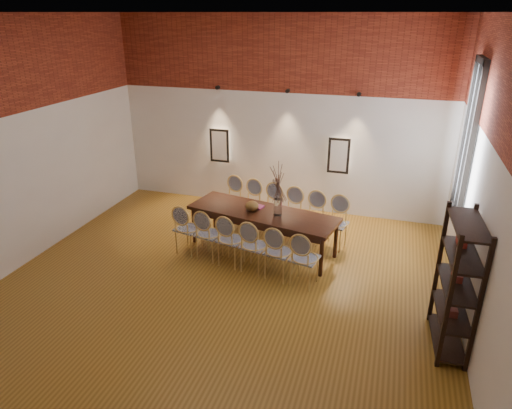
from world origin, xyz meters
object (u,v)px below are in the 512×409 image
(chair_near_d, at_px, (254,245))
(chair_far_a, at_px, (230,201))
(dining_table, at_px, (263,231))
(chair_far_f, at_px, (335,224))
(vase, at_px, (278,207))
(book, at_px, (256,206))
(bowl, at_px, (252,206))
(chair_near_c, at_px, (231,239))
(chair_far_e, at_px, (312,219))
(chair_near_f, at_px, (305,258))
(chair_far_c, at_px, (269,210))
(chair_far_d, at_px, (290,214))
(chair_near_e, at_px, (279,252))
(chair_near_b, at_px, (209,234))
(chair_near_a, at_px, (188,228))
(chair_far_b, at_px, (249,205))
(shelving_rack, at_px, (457,284))

(chair_near_d, bearing_deg, chair_far_a, 133.29)
(dining_table, distance_m, chair_far_f, 1.32)
(vase, bearing_deg, chair_far_f, 29.50)
(book, bearing_deg, bowl, -96.52)
(chair_near_c, relative_size, chair_far_e, 1.00)
(chair_near_f, height_order, chair_far_a, same)
(chair_near_c, height_order, bowl, chair_near_c)
(chair_far_e, bearing_deg, bowl, 41.62)
(chair_far_c, xyz_separation_m, chair_far_d, (0.44, -0.09, 0.00))
(chair_near_f, height_order, chair_far_f, same)
(chair_far_a, bearing_deg, chair_far_d, 180.00)
(chair_far_d, bearing_deg, chair_near_e, 107.43)
(chair_near_d, bearing_deg, book, 116.99)
(chair_near_b, bearing_deg, book, 60.69)
(chair_near_a, distance_m, vase, 1.64)
(dining_table, relative_size, chair_near_a, 2.85)
(dining_table, bearing_deg, chair_far_e, 46.71)
(chair_near_d, xyz_separation_m, chair_near_e, (0.44, -0.09, 0.00))
(chair_near_d, distance_m, chair_far_f, 1.68)
(chair_near_f, bearing_deg, vase, 139.11)
(chair_near_d, distance_m, chair_far_b, 1.68)
(book, bearing_deg, chair_near_a, -149.03)
(chair_near_f, distance_m, chair_far_c, 1.95)
(chair_near_d, distance_m, vase, 0.83)
(shelving_rack, bearing_deg, chair_far_c, 137.68)
(chair_far_c, bearing_deg, vase, 126.09)
(chair_near_c, distance_m, chair_far_d, 1.49)
(chair_near_d, height_order, chair_far_d, same)
(chair_far_b, distance_m, chair_far_e, 1.34)
(chair_near_a, xyz_separation_m, chair_far_d, (1.59, 1.13, 0.00))
(chair_far_d, relative_size, chair_far_f, 1.00)
(chair_near_e, bearing_deg, shelving_rack, -8.90)
(chair_far_a, distance_m, shelving_rack, 4.80)
(chair_far_b, bearing_deg, chair_near_c, 107.43)
(chair_far_d, xyz_separation_m, chair_far_f, (0.87, -0.18, 0.00))
(chair_near_a, height_order, chair_near_b, same)
(chair_near_e, xyz_separation_m, shelving_rack, (2.50, -0.92, 0.43))
(chair_near_d, bearing_deg, chair_far_c, 107.43)
(dining_table, relative_size, chair_near_f, 2.85)
(chair_near_b, bearing_deg, chair_far_b, 90.00)
(chair_far_e, xyz_separation_m, chair_far_f, (0.44, -0.09, 0.00))
(chair_near_b, relative_size, shelving_rack, 0.52)
(chair_near_f, bearing_deg, chair_far_c, 133.29)
(chair_far_b, relative_size, bowl, 3.92)
(chair_near_e, relative_size, vase, 3.13)
(chair_near_e, height_order, chair_far_a, same)
(chair_near_a, relative_size, chair_near_b, 1.00)
(chair_near_b, xyz_separation_m, chair_near_c, (0.44, -0.09, 0.00))
(chair_far_f, bearing_deg, book, 24.05)
(bowl, bearing_deg, chair_far_d, 50.30)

